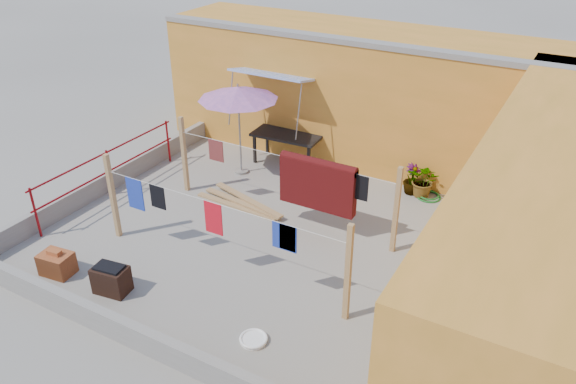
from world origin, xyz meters
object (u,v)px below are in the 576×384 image
object	(u,v)px
water_jug_a	(466,240)
water_jug_b	(472,228)
brazier	(111,279)
brick_stack	(57,263)
white_basin	(254,339)
plant_back_a	(424,180)
patio_umbrella	(238,94)
outdoor_table	(287,137)
green_hose	(429,196)

from	to	relation	value
water_jug_a	water_jug_b	distance (m)	0.48
brazier	water_jug_a	xyz separation A→B (m)	(5.01, 4.40, -0.10)
brick_stack	white_basin	bearing A→B (deg)	3.90
plant_back_a	patio_umbrella	bearing A→B (deg)	-166.50
patio_umbrella	brazier	xyz separation A→B (m)	(0.60, -4.95, -1.76)
brazier	white_basin	distance (m)	2.81
brick_stack	plant_back_a	distance (m)	7.81
outdoor_table	white_basin	world-z (taller)	outdoor_table
outdoor_table	water_jug_b	bearing A→B (deg)	-12.55
patio_umbrella	water_jug_a	xyz separation A→B (m)	(5.61, -0.55, -1.86)
brick_stack	plant_back_a	bearing A→B (deg)	51.14
brick_stack	brazier	distance (m)	1.25
outdoor_table	brick_stack	bearing A→B (deg)	-102.59
brick_stack	water_jug_b	size ratio (longest dim) A/B	1.63
patio_umbrella	white_basin	bearing A→B (deg)	-54.61
white_basin	water_jug_a	bearing A→B (deg)	62.38
outdoor_table	green_hose	size ratio (longest dim) A/B	3.18
brazier	brick_stack	bearing A→B (deg)	-175.02
white_basin	plant_back_a	distance (m)	5.88
water_jug_a	water_jug_b	size ratio (longest dim) A/B	0.92
patio_umbrella	outdoor_table	size ratio (longest dim) A/B	1.39
outdoor_table	brazier	bearing A→B (deg)	-91.10
patio_umbrella	outdoor_table	distance (m)	1.80
outdoor_table	water_jug_b	xyz separation A→B (m)	(4.90, -1.09, -0.55)
brick_stack	green_hose	size ratio (longest dim) A/B	1.12
brick_stack	brazier	size ratio (longest dim) A/B	0.96
water_jug_b	plant_back_a	bearing A→B (deg)	141.20
brazier	green_hose	xyz separation A→B (m)	(3.80, 5.97, -0.22)
patio_umbrella	brazier	size ratio (longest dim) A/B	3.79
brick_stack	plant_back_a	xyz separation A→B (m)	(4.90, 6.08, 0.18)
outdoor_table	water_jug_b	distance (m)	5.05
patio_umbrella	outdoor_table	bearing A→B (deg)	55.01
brazier	water_jug_a	size ratio (longest dim) A/B	1.84
patio_umbrella	plant_back_a	world-z (taller)	patio_umbrella
plant_back_a	green_hose	bearing A→B (deg)	0.00
patio_umbrella	outdoor_table	world-z (taller)	patio_umbrella
water_jug_b	outdoor_table	bearing A→B (deg)	167.45
brazier	white_basin	world-z (taller)	brazier
green_hose	brazier	bearing A→B (deg)	-122.47
outdoor_table	white_basin	size ratio (longest dim) A/B	3.91
water_jug_b	green_hose	distance (m)	1.64
brazier	patio_umbrella	bearing A→B (deg)	96.92
water_jug_b	plant_back_a	xyz separation A→B (m)	(-1.36, 1.09, 0.23)
patio_umbrella	brick_stack	world-z (taller)	patio_umbrella
brick_stack	green_hose	xyz separation A→B (m)	(5.04, 6.08, -0.18)
brick_stack	white_basin	xyz separation A→B (m)	(4.04, 0.28, -0.17)
brazier	water_jug_a	distance (m)	6.67
patio_umbrella	water_jug_b	size ratio (longest dim) A/B	6.41
water_jug_a	brazier	bearing A→B (deg)	-138.70
water_jug_b	brazier	bearing A→B (deg)	-135.77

